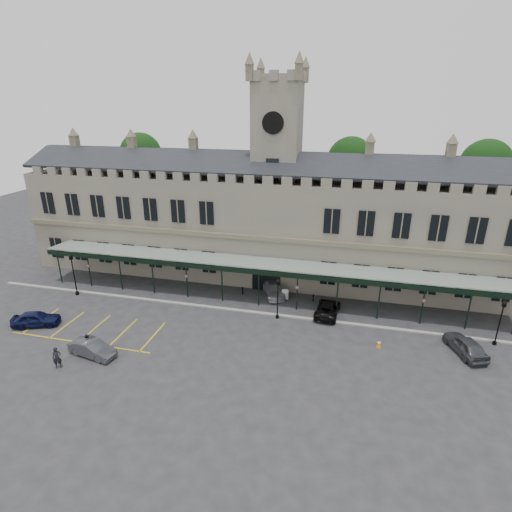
% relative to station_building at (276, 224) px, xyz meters
% --- Properties ---
extents(ground, '(140.00, 140.00, 0.00)m').
position_rel_station_building_xyz_m(ground, '(0.00, -15.91, -6.47)').
color(ground, '#29292B').
extents(station_building, '(60.00, 10.36, 17.30)m').
position_rel_station_building_xyz_m(station_building, '(0.00, 0.00, 0.00)').
color(station_building, '#686357').
rests_on(station_building, ground).
extents(clock_tower, '(5.60, 5.60, 24.80)m').
position_rel_station_building_xyz_m(clock_tower, '(0.00, 0.09, 6.64)').
color(clock_tower, '#686357').
rests_on(clock_tower, ground).
extents(canopy, '(50.00, 4.10, 4.30)m').
position_rel_station_building_xyz_m(canopy, '(0.00, -8.45, -4.06)').
color(canopy, '#8C9E93').
rests_on(canopy, ground).
extents(kerb, '(60.00, 0.40, 0.12)m').
position_rel_station_building_xyz_m(kerb, '(0.00, -10.41, -6.41)').
color(kerb, gray).
rests_on(kerb, ground).
extents(parking_markings, '(16.00, 6.00, 0.01)m').
position_rel_station_building_xyz_m(parking_markings, '(-14.00, -17.41, -6.47)').
color(parking_markings, gold).
rests_on(parking_markings, ground).
extents(tree_behind_left, '(6.00, 6.00, 16.00)m').
position_rel_station_building_xyz_m(tree_behind_left, '(-22.00, 9.09, 6.35)').
color(tree_behind_left, '#332314').
rests_on(tree_behind_left, ground).
extents(tree_behind_mid, '(6.00, 6.00, 16.00)m').
position_rel_station_building_xyz_m(tree_behind_mid, '(8.00, 9.09, 6.35)').
color(tree_behind_mid, '#332314').
rests_on(tree_behind_mid, ground).
extents(tree_behind_right, '(6.00, 6.00, 16.00)m').
position_rel_station_building_xyz_m(tree_behind_right, '(24.00, 9.09, 6.35)').
color(tree_behind_right, '#332314').
rests_on(tree_behind_right, ground).
extents(lamp_post_left, '(0.47, 0.47, 4.94)m').
position_rel_station_building_xyz_m(lamp_post_left, '(-20.18, -11.07, -3.54)').
color(lamp_post_left, black).
rests_on(lamp_post_left, ground).
extents(lamp_post_mid, '(0.41, 0.41, 4.31)m').
position_rel_station_building_xyz_m(lamp_post_mid, '(2.41, -10.88, -3.91)').
color(lamp_post_mid, black).
rests_on(lamp_post_mid, ground).
extents(lamp_post_right, '(0.42, 0.42, 4.41)m').
position_rel_station_building_xyz_m(lamp_post_right, '(21.91, -10.93, -3.85)').
color(lamp_post_right, black).
rests_on(lamp_post_right, ground).
extents(traffic_cone, '(0.42, 0.42, 0.67)m').
position_rel_station_building_xyz_m(traffic_cone, '(11.97, -13.76, -6.14)').
color(traffic_cone, orange).
rests_on(traffic_cone, ground).
extents(sign_board, '(0.70, 0.14, 1.19)m').
position_rel_station_building_xyz_m(sign_board, '(2.46, -6.72, -5.88)').
color(sign_board, black).
rests_on(sign_board, ground).
extents(bollard_left, '(0.15, 0.15, 0.85)m').
position_rel_station_building_xyz_m(bollard_left, '(-2.36, -6.56, -6.04)').
color(bollard_left, black).
rests_on(bollard_left, ground).
extents(bollard_right, '(0.15, 0.15, 0.83)m').
position_rel_station_building_xyz_m(bollard_right, '(5.48, -6.48, -6.05)').
color(bollard_right, black).
rests_on(bollard_right, ground).
extents(car_left_a, '(4.62, 3.19, 1.46)m').
position_rel_station_building_xyz_m(car_left_a, '(-19.67, -17.74, -5.74)').
color(car_left_a, black).
rests_on(car_left_a, ground).
extents(car_left_b, '(4.39, 2.20, 1.38)m').
position_rel_station_building_xyz_m(car_left_b, '(-11.50, -20.75, -5.78)').
color(car_left_b, '#3B3D43').
rests_on(car_left_b, ground).
extents(car_taxi, '(3.63, 5.01, 1.35)m').
position_rel_station_building_xyz_m(car_taxi, '(1.00, -5.91, -5.79)').
color(car_taxi, '#A7AAB0').
rests_on(car_taxi, ground).
extents(car_van, '(2.54, 4.84, 1.30)m').
position_rel_station_building_xyz_m(car_van, '(7.17, -8.97, -5.82)').
color(car_van, black).
rests_on(car_van, ground).
extents(car_right_a, '(3.33, 4.86, 1.54)m').
position_rel_station_building_xyz_m(car_right_a, '(19.00, -12.95, -5.70)').
color(car_right_a, '#3B3D43').
rests_on(car_right_a, ground).
extents(person_a, '(0.81, 0.75, 1.86)m').
position_rel_station_building_xyz_m(person_a, '(-13.20, -22.86, -5.54)').
color(person_a, black).
rests_on(person_a, ground).
extents(person_b, '(0.84, 0.68, 1.61)m').
position_rel_station_building_xyz_m(person_b, '(-12.30, -20.23, -5.66)').
color(person_b, black).
rests_on(person_b, ground).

